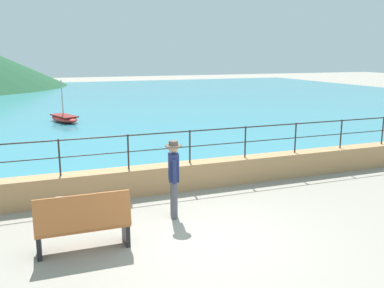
{
  "coord_description": "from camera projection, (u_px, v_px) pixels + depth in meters",
  "views": [
    {
      "loc": [
        -2.98,
        -6.94,
        3.58
      ],
      "look_at": [
        1.09,
        3.7,
        1.1
      ],
      "focal_mm": 38.81,
      "sensor_mm": 36.0,
      "label": 1
    }
  ],
  "objects": [
    {
      "name": "promenade_wall",
      "position": [
        160.0,
        178.0,
        10.98
      ],
      "size": [
        20.0,
        0.56,
        0.7
      ],
      "primitive_type": "cube",
      "color": "tan",
      "rests_on": "ground"
    },
    {
      "name": "bollard",
      "position": [
        60.0,
        210.0,
        9.03
      ],
      "size": [
        0.24,
        0.24,
        0.52
      ],
      "primitive_type": "cylinder",
      "color": "gray",
      "rests_on": "ground"
    },
    {
      "name": "boat_0",
      "position": [
        64.0,
        118.0,
        21.85
      ],
      "size": [
        1.68,
        2.47,
        2.19
      ],
      "color": "red",
      "rests_on": "lake_water"
    },
    {
      "name": "lake_water",
      "position": [
        75.0,
        101.0,
        31.71
      ],
      "size": [
        64.0,
        44.32,
        0.06
      ],
      "primitive_type": "cube",
      "color": "teal",
      "rests_on": "ground"
    },
    {
      "name": "person_walking",
      "position": [
        174.0,
        175.0,
        9.1
      ],
      "size": [
        0.38,
        0.56,
        1.75
      ],
      "color": "#4C4C56",
      "rests_on": "ground"
    },
    {
      "name": "bench_main",
      "position": [
        83.0,
        223.0,
        7.58
      ],
      "size": [
        1.71,
        0.58,
        1.13
      ],
      "color": "#B76633",
      "rests_on": "ground"
    },
    {
      "name": "ground_plane",
      "position": [
        208.0,
        240.0,
        8.14
      ],
      "size": [
        120.0,
        120.0,
        0.0
      ],
      "primitive_type": "plane",
      "color": "gray"
    },
    {
      "name": "railing",
      "position": [
        160.0,
        143.0,
        10.78
      ],
      "size": [
        18.44,
        0.04,
        0.9
      ],
      "color": "#282623",
      "rests_on": "promenade_wall"
    }
  ]
}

